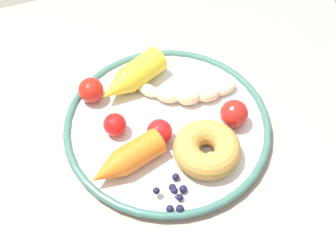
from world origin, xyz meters
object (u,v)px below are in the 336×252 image
Objects in this scene: dining_table at (143,175)px; banana at (188,94)px; donut at (207,149)px; tomato_extra at (234,114)px; carrot_yellow at (132,77)px; tomato_near at (115,125)px; carrot_orange at (126,160)px; tomato_mid at (160,132)px; blueberry_pile at (175,194)px; tomato_far at (91,90)px; plate at (168,127)px.

dining_table is 5.62× the size of banana.
donut is at bearing 83.14° from banana.
dining_table is 0.21m from tomato_extra.
carrot_yellow is at bearing -35.87° from banana.
banana is 0.13m from tomato_near.
carrot_yellow is at bearing -69.51° from donut.
carrot_orange is 0.12m from donut.
tomato_extra is (-0.12, 0.01, 0.00)m from tomato_mid.
carrot_yellow is 0.22m from blueberry_pile.
carrot_orange reaches higher than tomato_near.
tomato_near is 0.08m from tomato_far.
donut is 2.77× the size of tomato_near.
banana is 4.00× the size of tomato_far.
blueberry_pile is (0.00, 0.22, -0.01)m from carrot_yellow.
tomato_near is at bearing -37.65° from donut.
carrot_yellow and tomato_extra have the same top height.
donut is 2.53× the size of tomato_mid.
blueberry_pile reaches higher than dining_table.
banana is 4.14× the size of tomato_mid.
tomato_far is (0.07, 0.00, -0.00)m from carrot_yellow.
dining_table is 0.18m from donut.
banana is 1.28× the size of carrot_yellow.
carrot_orange and tomato_mid have the same top height.
tomato_far reaches higher than plate.
tomato_near is (0.08, -0.02, 0.02)m from plate.
tomato_mid reaches higher than banana.
dining_table is at bearing -3.44° from plate.
plate is 0.10m from tomato_extra.
carrot_orange is at bearing 88.21° from tomato_near.
plate is at bearing -135.80° from tomato_mid.
dining_table is 7.52× the size of carrot_orange.
carrot_orange is (0.04, 0.05, 0.15)m from dining_table.
tomato_near reaches higher than banana.
plate is 0.10m from carrot_orange.
carrot_orange is 2.79× the size of tomato_extra.
tomato_extra reaches higher than blueberry_pile.
tomato_extra reaches higher than plate.
donut is at bearing 128.67° from tomato_far.
banana reaches higher than plate.
tomato_far is (0.05, -0.09, 0.15)m from dining_table.
plate is 7.42× the size of tomato_extra.
tomato_far is (0.15, -0.05, 0.01)m from banana.
plate is 3.24× the size of donut.
banana is 0.16m from carrot_orange.
carrot_yellow is (-0.05, -0.15, 0.00)m from carrot_orange.
blueberry_pile is at bearing 126.47° from carrot_orange.
tomato_near is (0.13, 0.03, 0.01)m from banana.
carrot_yellow is at bearing -90.77° from blueberry_pile.
blueberry_pile is at bearing 83.74° from tomato_mid.
tomato_near is at bearing 11.18° from banana.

